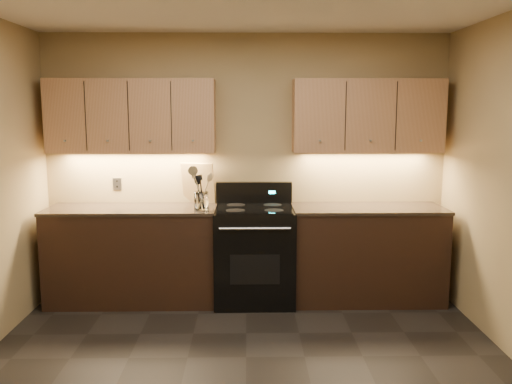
% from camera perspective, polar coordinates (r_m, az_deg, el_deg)
% --- Properties ---
extents(wall_back, '(4.00, 0.04, 2.60)m').
position_cam_1_polar(wall_back, '(5.46, -1.05, 2.78)').
color(wall_back, tan).
rests_on(wall_back, ground).
extents(counter_left, '(1.62, 0.62, 0.93)m').
position_cam_1_polar(counter_left, '(5.43, -12.80, -6.43)').
color(counter_left, black).
rests_on(counter_left, ground).
extents(counter_right, '(1.46, 0.62, 0.93)m').
position_cam_1_polar(counter_right, '(5.44, 11.57, -6.36)').
color(counter_right, black).
rests_on(counter_right, ground).
extents(stove, '(0.76, 0.68, 1.14)m').
position_cam_1_polar(stove, '(5.29, -0.16, -6.45)').
color(stove, black).
rests_on(stove, ground).
extents(upper_cab_left, '(1.60, 0.30, 0.70)m').
position_cam_1_polar(upper_cab_left, '(5.39, -12.95, 7.81)').
color(upper_cab_left, tan).
rests_on(upper_cab_left, wall_back).
extents(upper_cab_right, '(1.44, 0.30, 0.70)m').
position_cam_1_polar(upper_cab_right, '(5.41, 11.65, 7.85)').
color(upper_cab_right, tan).
rests_on(upper_cab_right, wall_back).
extents(outlet_plate, '(0.08, 0.01, 0.12)m').
position_cam_1_polar(outlet_plate, '(5.63, -14.40, 0.84)').
color(outlet_plate, '#B2B5BA').
rests_on(outlet_plate, wall_back).
extents(utensil_crock, '(0.17, 0.17, 0.17)m').
position_cam_1_polar(utensil_crock, '(5.10, -5.78, -0.98)').
color(utensil_crock, white).
rests_on(utensil_crock, counter_left).
extents(cutting_board, '(0.34, 0.18, 0.41)m').
position_cam_1_polar(cutting_board, '(5.45, -6.11, 0.95)').
color(cutting_board, tan).
rests_on(cutting_board, counter_left).
extents(wooden_spoon, '(0.17, 0.14, 0.34)m').
position_cam_1_polar(wooden_spoon, '(5.08, -6.08, 0.17)').
color(wooden_spoon, tan).
rests_on(wooden_spoon, utensil_crock).
extents(black_spoon, '(0.09, 0.09, 0.31)m').
position_cam_1_polar(black_spoon, '(5.11, -5.84, 0.02)').
color(black_spoon, black).
rests_on(black_spoon, utensil_crock).
extents(black_turner, '(0.13, 0.18, 0.34)m').
position_cam_1_polar(black_turner, '(5.06, -5.58, 0.10)').
color(black_turner, black).
rests_on(black_turner, utensil_crock).
extents(steel_spatula, '(0.19, 0.12, 0.37)m').
position_cam_1_polar(steel_spatula, '(5.08, -5.60, 0.27)').
color(steel_spatula, silver).
rests_on(steel_spatula, utensil_crock).
extents(steel_skimmer, '(0.21, 0.12, 0.40)m').
position_cam_1_polar(steel_skimmer, '(5.07, -5.44, 0.49)').
color(steel_skimmer, silver).
rests_on(steel_skimmer, utensil_crock).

